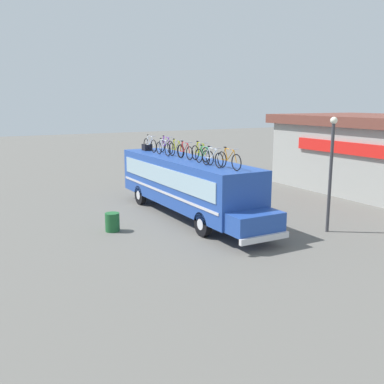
{
  "coord_description": "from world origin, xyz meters",
  "views": [
    {
      "loc": [
        19.39,
        -10.32,
        5.64
      ],
      "look_at": [
        0.73,
        0.0,
        1.31
      ],
      "focal_mm": 41.73,
      "sensor_mm": 36.0,
      "label": 1
    }
  ],
  "objects_px": {
    "rooftop_bicycle_7": "(204,156)",
    "rooftop_bicycle_9": "(229,160)",
    "bus": "(187,183)",
    "trash_bin": "(112,222)",
    "rooftop_bicycle_8": "(212,158)",
    "luggage_bag_1": "(147,147)",
    "rooftop_bicycle_4": "(176,149)",
    "rooftop_bicycle_6": "(200,153)",
    "rooftop_bicycle_5": "(185,151)",
    "rooftop_bicycle_2": "(166,146)",
    "street_lamp": "(331,166)",
    "rooftop_bicycle_3": "(163,148)",
    "rooftop_bicycle_1": "(150,145)"
  },
  "relations": [
    {
      "from": "luggage_bag_1",
      "to": "rooftop_bicycle_1",
      "type": "relative_size",
      "value": 0.3
    },
    {
      "from": "rooftop_bicycle_7",
      "to": "rooftop_bicycle_9",
      "type": "xyz_separation_m",
      "value": [
        1.87,
        0.09,
        0.02
      ]
    },
    {
      "from": "rooftop_bicycle_8",
      "to": "rooftop_bicycle_9",
      "type": "height_order",
      "value": "rooftop_bicycle_9"
    },
    {
      "from": "rooftop_bicycle_3",
      "to": "rooftop_bicycle_8",
      "type": "bearing_deg",
      "value": 0.65
    },
    {
      "from": "rooftop_bicycle_6",
      "to": "rooftop_bicycle_9",
      "type": "relative_size",
      "value": 0.96
    },
    {
      "from": "rooftop_bicycle_6",
      "to": "street_lamp",
      "type": "height_order",
      "value": "street_lamp"
    },
    {
      "from": "rooftop_bicycle_9",
      "to": "rooftop_bicycle_2",
      "type": "bearing_deg",
      "value": 177.36
    },
    {
      "from": "rooftop_bicycle_3",
      "to": "rooftop_bicycle_9",
      "type": "bearing_deg",
      "value": 2.69
    },
    {
      "from": "rooftop_bicycle_6",
      "to": "rooftop_bicycle_8",
      "type": "xyz_separation_m",
      "value": [
        1.86,
        -0.47,
        -0.02
      ]
    },
    {
      "from": "luggage_bag_1",
      "to": "rooftop_bicycle_2",
      "type": "height_order",
      "value": "rooftop_bicycle_2"
    },
    {
      "from": "bus",
      "to": "rooftop_bicycle_6",
      "type": "height_order",
      "value": "rooftop_bicycle_6"
    },
    {
      "from": "rooftop_bicycle_6",
      "to": "rooftop_bicycle_7",
      "type": "xyz_separation_m",
      "value": [
        0.95,
        -0.34,
        -0.03
      ]
    },
    {
      "from": "rooftop_bicycle_4",
      "to": "rooftop_bicycle_8",
      "type": "relative_size",
      "value": 0.98
    },
    {
      "from": "rooftop_bicycle_3",
      "to": "trash_bin",
      "type": "xyz_separation_m",
      "value": [
        2.73,
        -3.82,
        -2.84
      ]
    },
    {
      "from": "street_lamp",
      "to": "rooftop_bicycle_3",
      "type": "bearing_deg",
      "value": -148.83
    },
    {
      "from": "luggage_bag_1",
      "to": "rooftop_bicycle_4",
      "type": "xyz_separation_m",
      "value": [
        3.57,
        0.08,
        0.2
      ]
    },
    {
      "from": "bus",
      "to": "luggage_bag_1",
      "type": "bearing_deg",
      "value": -177.68
    },
    {
      "from": "rooftop_bicycle_7",
      "to": "rooftop_bicycle_8",
      "type": "distance_m",
      "value": 0.92
    },
    {
      "from": "bus",
      "to": "trash_bin",
      "type": "xyz_separation_m",
      "value": [
        0.82,
        -4.19,
        -1.28
      ]
    },
    {
      "from": "rooftop_bicycle_5",
      "to": "rooftop_bicycle_8",
      "type": "height_order",
      "value": "rooftop_bicycle_5"
    },
    {
      "from": "luggage_bag_1",
      "to": "street_lamp",
      "type": "distance_m",
      "value": 10.85
    },
    {
      "from": "rooftop_bicycle_1",
      "to": "rooftop_bicycle_8",
      "type": "distance_m",
      "value": 6.7
    },
    {
      "from": "rooftop_bicycle_8",
      "to": "rooftop_bicycle_9",
      "type": "relative_size",
      "value": 0.98
    },
    {
      "from": "luggage_bag_1",
      "to": "rooftop_bicycle_6",
      "type": "xyz_separation_m",
      "value": [
        5.55,
        0.33,
        0.21
      ]
    },
    {
      "from": "rooftop_bicycle_5",
      "to": "trash_bin",
      "type": "bearing_deg",
      "value": -78.93
    },
    {
      "from": "rooftop_bicycle_5",
      "to": "trash_bin",
      "type": "distance_m",
      "value": 5.02
    },
    {
      "from": "rooftop_bicycle_8",
      "to": "street_lamp",
      "type": "bearing_deg",
      "value": 59.89
    },
    {
      "from": "rooftop_bicycle_4",
      "to": "rooftop_bicycle_8",
      "type": "xyz_separation_m",
      "value": [
        3.84,
        -0.22,
        -0.01
      ]
    },
    {
      "from": "bus",
      "to": "rooftop_bicycle_4",
      "type": "distance_m",
      "value": 1.82
    },
    {
      "from": "rooftop_bicycle_5",
      "to": "rooftop_bicycle_7",
      "type": "height_order",
      "value": "rooftop_bicycle_5"
    },
    {
      "from": "rooftop_bicycle_2",
      "to": "rooftop_bicycle_4",
      "type": "bearing_deg",
      "value": -9.43
    },
    {
      "from": "rooftop_bicycle_1",
      "to": "trash_bin",
      "type": "relative_size",
      "value": 2.09
    },
    {
      "from": "rooftop_bicycle_6",
      "to": "rooftop_bicycle_1",
      "type": "bearing_deg",
      "value": -174.61
    },
    {
      "from": "bus",
      "to": "rooftop_bicycle_4",
      "type": "height_order",
      "value": "rooftop_bicycle_4"
    },
    {
      "from": "rooftop_bicycle_3",
      "to": "rooftop_bicycle_9",
      "type": "distance_m",
      "value": 5.8
    },
    {
      "from": "rooftop_bicycle_4",
      "to": "rooftop_bicycle_7",
      "type": "bearing_deg",
      "value": -1.72
    },
    {
      "from": "rooftop_bicycle_6",
      "to": "trash_bin",
      "type": "distance_m",
      "value": 5.2
    },
    {
      "from": "rooftop_bicycle_5",
      "to": "rooftop_bicycle_7",
      "type": "relative_size",
      "value": 1.01
    },
    {
      "from": "rooftop_bicycle_7",
      "to": "rooftop_bicycle_9",
      "type": "height_order",
      "value": "rooftop_bicycle_9"
    },
    {
      "from": "rooftop_bicycle_4",
      "to": "trash_bin",
      "type": "distance_m",
      "value": 5.28
    },
    {
      "from": "rooftop_bicycle_1",
      "to": "rooftop_bicycle_7",
      "type": "relative_size",
      "value": 1.07
    },
    {
      "from": "rooftop_bicycle_7",
      "to": "bus",
      "type": "bearing_deg",
      "value": 174.64
    },
    {
      "from": "rooftop_bicycle_7",
      "to": "rooftop_bicycle_8",
      "type": "height_order",
      "value": "rooftop_bicycle_8"
    },
    {
      "from": "trash_bin",
      "to": "rooftop_bicycle_1",
      "type": "bearing_deg",
      "value": 139.88
    },
    {
      "from": "rooftop_bicycle_2",
      "to": "rooftop_bicycle_3",
      "type": "height_order",
      "value": "rooftop_bicycle_2"
    },
    {
      "from": "rooftop_bicycle_5",
      "to": "rooftop_bicycle_2",
      "type": "bearing_deg",
      "value": 173.31
    },
    {
      "from": "rooftop_bicycle_6",
      "to": "street_lamp",
      "type": "bearing_deg",
      "value": 41.77
    },
    {
      "from": "rooftop_bicycle_7",
      "to": "street_lamp",
      "type": "xyz_separation_m",
      "value": [
        3.47,
        4.29,
        -0.3
      ]
    },
    {
      "from": "rooftop_bicycle_2",
      "to": "rooftop_bicycle_5",
      "type": "height_order",
      "value": "rooftop_bicycle_2"
    },
    {
      "from": "rooftop_bicycle_3",
      "to": "street_lamp",
      "type": "relative_size",
      "value": 0.34
    }
  ]
}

